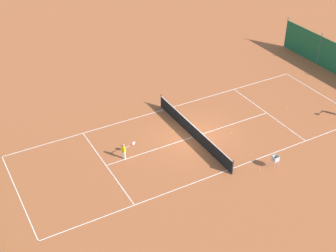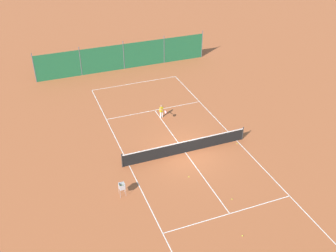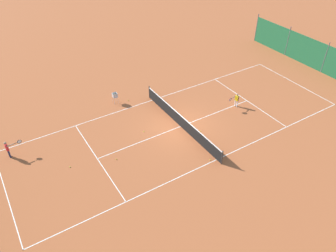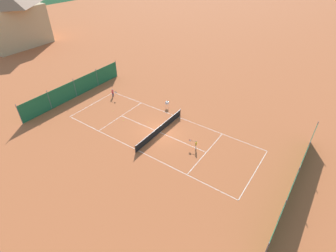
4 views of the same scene
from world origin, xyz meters
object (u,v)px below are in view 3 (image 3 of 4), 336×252
Objects in this scene: ball_hopper at (115,96)px; tennis_ball_near_corner at (70,167)px; tennis_ball_by_net_right at (210,160)px; tennis_ball_alley_right at (128,100)px; tennis_ball_mid_court at (144,131)px; tennis_ball_by_net_left at (200,131)px; player_far_service at (236,99)px; player_near_service at (8,148)px; tennis_ball_service_box at (116,159)px; tennis_net at (181,121)px.

tennis_ball_near_corner is at bearing 133.13° from ball_hopper.
tennis_ball_by_net_right is 1.00× the size of tennis_ball_near_corner.
tennis_ball_near_corner is at bearing 62.14° from tennis_ball_by_net_right.
tennis_ball_alley_right is 1.00× the size of tennis_ball_near_corner.
tennis_ball_by_net_left is at bearing -121.73° from tennis_ball_mid_court.
tennis_ball_mid_court is 4.30m from tennis_ball_alley_right.
ball_hopper reaches higher than tennis_ball_mid_court.
player_near_service is at bearing 78.46° from player_far_service.
tennis_ball_service_box is 5.96m from tennis_ball_by_net_right.
tennis_ball_mid_court is 5.25m from tennis_ball_by_net_right.
tennis_ball_alley_right is at bearing 52.37° from player_far_service.
tennis_ball_by_net_right is 8.77m from tennis_ball_near_corner.
ball_hopper is (2.14, -8.35, -0.06)m from player_near_service.
tennis_ball_service_box and tennis_ball_mid_court have the same top height.
tennis_ball_service_box is 0.07× the size of ball_hopper.
player_near_service is 18.47× the size of tennis_ball_service_box.
tennis_net is at bearing -5.59° from tennis_ball_by_net_right.
tennis_net is 5.47m from tennis_ball_service_box.
tennis_ball_near_corner is (0.31, 13.18, -0.63)m from player_far_service.
player_far_service is 6.65m from tennis_ball_by_net_right.
ball_hopper is (5.42, 7.72, -0.01)m from player_far_service.
tennis_ball_alley_right is at bearing 18.34° from tennis_net.
tennis_ball_mid_court is 1.00× the size of tennis_ball_alley_right.
tennis_ball_by_net_right is 9.51m from ball_hopper.
tennis_net is at bearing -108.65° from tennis_ball_mid_court.
player_far_service reaches higher than tennis_ball_service_box.
player_near_service reaches higher than tennis_ball_by_net_right.
tennis_ball_by_net_left is 0.07× the size of ball_hopper.
player_near_service is at bearing 44.12° from tennis_ball_near_corner.
tennis_ball_near_corner is (4.10, 7.75, 0.00)m from tennis_ball_by_net_right.
player_far_service is 17.09× the size of tennis_ball_alley_right.
tennis_ball_service_box is 2.87m from tennis_ball_near_corner.
tennis_ball_by_net_right is (-3.79, 5.43, -0.63)m from player_far_service.
tennis_ball_by_net_left is (-1.11, 4.22, -0.63)m from player_far_service.
tennis_net is at bearing -106.00° from player_near_service.
tennis_ball_mid_court is 5.61m from tennis_ball_near_corner.
tennis_ball_service_box and tennis_ball_by_net_left have the same top height.
tennis_ball_by_net_left is at bearing -146.06° from tennis_net.
player_near_service reaches higher than tennis_ball_alley_right.
ball_hopper is (5.12, -5.46, 0.62)m from tennis_ball_near_corner.
tennis_ball_service_box is 1.00× the size of tennis_ball_near_corner.
tennis_ball_alley_right is at bearing -11.81° from tennis_ball_mid_court.
tennis_ball_alley_right is (5.77, -3.72, 0.00)m from tennis_ball_service_box.
player_near_service is 6.84m from tennis_ball_service_box.
tennis_ball_service_box is at bearing 85.11° from tennis_ball_by_net_left.
ball_hopper reaches higher than tennis_ball_by_net_left.
player_far_service is at bearing -125.08° from ball_hopper.
tennis_ball_alley_right is at bearing -32.86° from tennis_ball_service_box.
tennis_net is 2.74m from tennis_ball_mid_court.
player_near_service is (3.16, 11.02, 0.21)m from tennis_net.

